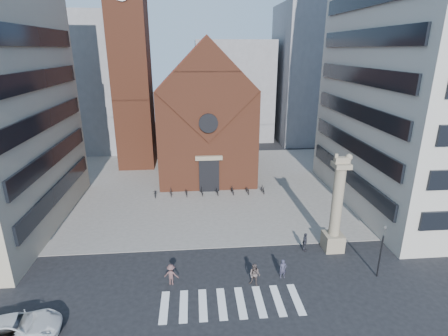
{
  "coord_description": "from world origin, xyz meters",
  "views": [
    {
      "loc": [
        -1.67,
        -22.5,
        16.53
      ],
      "look_at": [
        1.02,
        8.0,
        6.03
      ],
      "focal_mm": 28.0,
      "sensor_mm": 36.0,
      "label": 1
    }
  ],
  "objects_px": {
    "pedestrian_0": "(283,269)",
    "pedestrian_1": "(255,275)",
    "pedestrian_2": "(305,242)",
    "traffic_light": "(381,250)",
    "scooter_0": "(155,193)",
    "white_car": "(14,329)",
    "lion_column": "(336,213)"
  },
  "relations": [
    {
      "from": "lion_column",
      "to": "traffic_light",
      "type": "relative_size",
      "value": 2.02
    },
    {
      "from": "white_car",
      "to": "pedestrian_1",
      "type": "height_order",
      "value": "pedestrian_1"
    },
    {
      "from": "traffic_light",
      "to": "scooter_0",
      "type": "height_order",
      "value": "traffic_light"
    },
    {
      "from": "pedestrian_1",
      "to": "lion_column",
      "type": "bearing_deg",
      "value": 59.62
    },
    {
      "from": "traffic_light",
      "to": "pedestrian_1",
      "type": "bearing_deg",
      "value": -178.69
    },
    {
      "from": "traffic_light",
      "to": "pedestrian_2",
      "type": "relative_size",
      "value": 2.58
    },
    {
      "from": "traffic_light",
      "to": "white_car",
      "type": "distance_m",
      "value": 25.04
    },
    {
      "from": "scooter_0",
      "to": "lion_column",
      "type": "bearing_deg",
      "value": -43.68
    },
    {
      "from": "pedestrian_1",
      "to": "scooter_0",
      "type": "xyz_separation_m",
      "value": [
        -8.86,
        17.02,
        -0.41
      ]
    },
    {
      "from": "white_car",
      "to": "pedestrian_1",
      "type": "xyz_separation_m",
      "value": [
        15.14,
        3.72,
        0.15
      ]
    },
    {
      "from": "traffic_light",
      "to": "pedestrian_2",
      "type": "xyz_separation_m",
      "value": [
        -4.46,
        4.0,
        -1.45
      ]
    },
    {
      "from": "pedestrian_0",
      "to": "pedestrian_1",
      "type": "distance_m",
      "value": 2.39
    },
    {
      "from": "white_car",
      "to": "pedestrian_0",
      "type": "bearing_deg",
      "value": -85.36
    },
    {
      "from": "white_car",
      "to": "scooter_0",
      "type": "xyz_separation_m",
      "value": [
        6.28,
        20.74,
        -0.26
      ]
    },
    {
      "from": "pedestrian_0",
      "to": "pedestrian_2",
      "type": "relative_size",
      "value": 0.92
    },
    {
      "from": "traffic_light",
      "to": "pedestrian_1",
      "type": "xyz_separation_m",
      "value": [
        -9.54,
        -0.22,
        -1.41
      ]
    },
    {
      "from": "traffic_light",
      "to": "scooter_0",
      "type": "xyz_separation_m",
      "value": [
        -18.4,
        16.8,
        -1.82
      ]
    },
    {
      "from": "lion_column",
      "to": "pedestrian_2",
      "type": "distance_m",
      "value": 3.6
    },
    {
      "from": "white_car",
      "to": "pedestrian_2",
      "type": "height_order",
      "value": "pedestrian_2"
    },
    {
      "from": "scooter_0",
      "to": "pedestrian_0",
      "type": "bearing_deg",
      "value": -61.41
    },
    {
      "from": "pedestrian_2",
      "to": "scooter_0",
      "type": "distance_m",
      "value": 18.93
    },
    {
      "from": "pedestrian_0",
      "to": "pedestrian_1",
      "type": "bearing_deg",
      "value": -172.26
    },
    {
      "from": "pedestrian_0",
      "to": "scooter_0",
      "type": "distance_m",
      "value": 19.77
    },
    {
      "from": "pedestrian_2",
      "to": "scooter_0",
      "type": "height_order",
      "value": "pedestrian_2"
    },
    {
      "from": "pedestrian_0",
      "to": "scooter_0",
      "type": "bearing_deg",
      "value": 115.16
    },
    {
      "from": "lion_column",
      "to": "pedestrian_2",
      "type": "bearing_deg",
      "value": 180.0
    },
    {
      "from": "pedestrian_0",
      "to": "traffic_light",
      "type": "bearing_deg",
      "value": -12.9
    },
    {
      "from": "traffic_light",
      "to": "pedestrian_0",
      "type": "bearing_deg",
      "value": 176.25
    },
    {
      "from": "lion_column",
      "to": "pedestrian_2",
      "type": "height_order",
      "value": "lion_column"
    },
    {
      "from": "lion_column",
      "to": "scooter_0",
      "type": "distance_m",
      "value": 21.02
    },
    {
      "from": "white_car",
      "to": "pedestrian_1",
      "type": "bearing_deg",
      "value": -85.77
    },
    {
      "from": "lion_column",
      "to": "traffic_light",
      "type": "distance_m",
      "value": 4.62
    }
  ]
}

